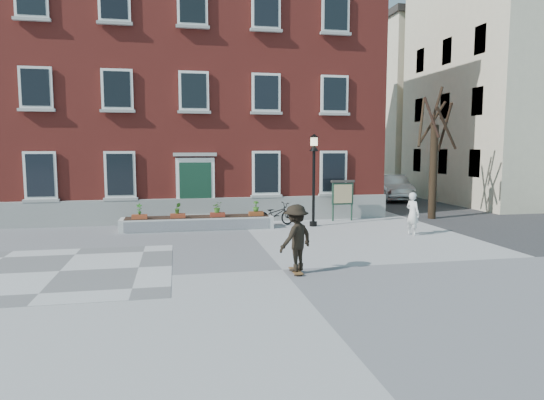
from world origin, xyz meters
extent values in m
plane|color=#99999B|center=(0.00, 0.00, 0.00)|extent=(100.00, 100.00, 0.00)
cube|color=slate|center=(-6.00, 1.00, 0.01)|extent=(6.00, 6.00, 0.01)
imported|color=black|center=(1.31, 7.43, 0.49)|extent=(1.99, 1.21, 0.99)
imported|color=silver|center=(10.65, 15.95, 0.81)|extent=(2.54, 5.13, 1.62)
imported|color=white|center=(6.07, 4.25, 0.83)|extent=(0.58, 0.70, 1.65)
cube|color=maroon|center=(-2.00, 14.00, 6.00)|extent=(18.00, 10.00, 12.00)
cube|color=gray|center=(-2.00, 8.88, 0.55)|extent=(18.00, 0.24, 1.10)
cube|color=#9C9B97|center=(-2.00, 8.75, 0.10)|extent=(2.60, 0.80, 0.20)
cube|color=#A1A19C|center=(-2.00, 8.90, 0.30)|extent=(2.20, 0.50, 0.20)
cube|color=white|center=(-2.00, 8.92, 1.65)|extent=(1.70, 0.12, 2.50)
cube|color=#133625|center=(-2.00, 8.87, 1.55)|extent=(1.40, 0.06, 2.30)
cube|color=#A6A7A1|center=(-2.00, 8.88, 3.05)|extent=(1.90, 0.25, 0.15)
cube|color=silver|center=(-8.40, 8.90, 2.20)|extent=(1.30, 0.10, 2.00)
cube|color=black|center=(-8.40, 8.85, 2.20)|extent=(1.08, 0.04, 1.78)
cube|color=#999A95|center=(-8.40, 8.84, 1.14)|extent=(1.44, 0.20, 0.12)
cube|color=silver|center=(-8.40, 8.90, 5.80)|extent=(1.30, 0.10, 1.70)
cube|color=black|center=(-8.40, 8.85, 5.80)|extent=(1.08, 0.04, 1.48)
cube|color=#A5A5A0|center=(-8.40, 8.84, 4.89)|extent=(1.44, 0.20, 0.12)
cube|color=#A4A49F|center=(-8.40, 8.84, 8.49)|extent=(1.44, 0.20, 0.12)
cube|color=silver|center=(-5.20, 8.90, 2.20)|extent=(1.30, 0.10, 2.00)
cube|color=black|center=(-5.20, 8.85, 2.20)|extent=(1.08, 0.04, 1.78)
cube|color=#A3A39E|center=(-5.20, 8.84, 1.14)|extent=(1.44, 0.20, 0.12)
cube|color=white|center=(-5.20, 8.90, 5.80)|extent=(1.30, 0.10, 1.70)
cube|color=black|center=(-5.20, 8.85, 5.80)|extent=(1.08, 0.04, 1.48)
cube|color=gray|center=(-5.20, 8.84, 4.89)|extent=(1.44, 0.20, 0.12)
cube|color=white|center=(-5.20, 8.90, 9.40)|extent=(1.30, 0.10, 1.70)
cube|color=black|center=(-5.20, 8.85, 9.40)|extent=(1.08, 0.04, 1.48)
cube|color=gray|center=(-5.20, 8.84, 8.49)|extent=(1.44, 0.20, 0.12)
cube|color=white|center=(-2.00, 8.90, 5.80)|extent=(1.30, 0.10, 1.70)
cube|color=black|center=(-2.00, 8.85, 5.80)|extent=(1.08, 0.04, 1.48)
cube|color=#969691|center=(-2.00, 8.84, 4.89)|extent=(1.44, 0.20, 0.12)
cube|color=white|center=(-2.00, 8.90, 9.40)|extent=(1.30, 0.10, 1.70)
cube|color=black|center=(-2.00, 8.85, 9.40)|extent=(1.08, 0.04, 1.48)
cube|color=#989893|center=(-2.00, 8.84, 8.49)|extent=(1.44, 0.20, 0.12)
cube|color=white|center=(1.20, 8.90, 2.20)|extent=(1.30, 0.10, 2.00)
cube|color=black|center=(1.20, 8.85, 2.20)|extent=(1.08, 0.04, 1.78)
cube|color=#A9A9A3|center=(1.20, 8.84, 1.14)|extent=(1.44, 0.20, 0.12)
cube|color=white|center=(1.20, 8.90, 5.80)|extent=(1.30, 0.10, 1.70)
cube|color=black|center=(1.20, 8.85, 5.80)|extent=(1.08, 0.04, 1.48)
cube|color=#959691|center=(1.20, 8.84, 4.89)|extent=(1.44, 0.20, 0.12)
cube|color=white|center=(1.20, 8.90, 9.40)|extent=(1.30, 0.10, 1.70)
cube|color=black|center=(1.20, 8.85, 9.40)|extent=(1.08, 0.04, 1.48)
cube|color=#999994|center=(1.20, 8.84, 8.49)|extent=(1.44, 0.20, 0.12)
cube|color=white|center=(4.40, 8.90, 2.20)|extent=(1.30, 0.10, 2.00)
cube|color=black|center=(4.40, 8.85, 2.20)|extent=(1.08, 0.04, 1.78)
cube|color=#A0A19C|center=(4.40, 8.84, 1.14)|extent=(1.44, 0.20, 0.12)
cube|color=white|center=(4.40, 8.90, 5.80)|extent=(1.30, 0.10, 1.70)
cube|color=black|center=(4.40, 8.85, 5.80)|extent=(1.08, 0.04, 1.48)
cube|color=#9E9F9A|center=(4.40, 8.84, 4.89)|extent=(1.44, 0.20, 0.12)
cube|color=silver|center=(4.40, 8.90, 9.40)|extent=(1.30, 0.10, 1.70)
cube|color=black|center=(4.40, 8.85, 9.40)|extent=(1.08, 0.04, 1.48)
cube|color=#9E9F9A|center=(4.40, 8.84, 8.49)|extent=(1.44, 0.20, 0.12)
cube|color=silver|center=(-2.00, 7.20, 0.25)|extent=(6.20, 1.10, 0.50)
cube|color=#B5B5B5|center=(-2.00, 6.64, 0.25)|extent=(5.80, 0.02, 0.40)
cube|color=black|center=(-2.00, 7.20, 0.50)|extent=(5.80, 0.90, 0.06)
cube|color=#943D20|center=(-4.30, 6.95, 0.60)|extent=(0.60, 0.25, 0.20)
imported|color=#27671F|center=(-4.30, 6.95, 0.92)|extent=(0.24, 0.24, 0.45)
cube|color=maroon|center=(-2.80, 6.95, 0.60)|extent=(0.60, 0.25, 0.20)
imported|color=#33651E|center=(-2.80, 6.95, 0.92)|extent=(0.25, 0.25, 0.45)
cube|color=maroon|center=(-1.20, 6.95, 0.60)|extent=(0.60, 0.25, 0.20)
imported|color=#396E21|center=(-1.20, 6.95, 0.92)|extent=(0.40, 0.40, 0.45)
cube|color=brown|center=(0.40, 6.95, 0.60)|extent=(0.60, 0.25, 0.20)
imported|color=#30621D|center=(0.40, 6.95, 0.92)|extent=(0.25, 0.25, 0.45)
cylinder|color=black|center=(9.00, 8.00, 2.20)|extent=(0.36, 0.36, 4.40)
cylinder|color=black|center=(9.51, 8.00, 4.29)|extent=(0.12, 1.12, 2.23)
cylinder|color=black|center=(9.17, 8.52, 4.55)|extent=(1.18, 0.49, 1.97)
cylinder|color=#302215|center=(8.51, 8.36, 4.55)|extent=(0.88, 1.14, 2.35)
cylinder|color=black|center=(8.70, 7.78, 4.73)|extent=(0.60, 0.77, 1.90)
cylinder|color=black|center=(9.20, 7.37, 4.24)|extent=(1.39, 0.55, 1.95)
cylinder|color=#2F2015|center=(9.16, 8.13, 5.37)|extent=(0.43, 0.48, 1.58)
cube|color=#38383A|center=(12.00, 18.00, 0.00)|extent=(8.00, 36.00, 0.01)
cube|color=beige|center=(18.00, 14.00, 7.00)|extent=(10.00, 11.00, 14.00)
cube|color=beige|center=(18.00, 26.00, 6.50)|extent=(10.00, 11.00, 13.00)
cube|color=#34302D|center=(18.00, 26.00, 13.25)|extent=(10.40, 11.40, 0.50)
cube|color=black|center=(13.04, 10.80, 2.50)|extent=(0.08, 1.00, 1.50)
cube|color=black|center=(13.04, 14.00, 2.50)|extent=(0.08, 1.00, 1.50)
cube|color=black|center=(13.04, 17.20, 2.50)|extent=(0.08, 1.00, 1.50)
cube|color=black|center=(13.04, 10.80, 5.80)|extent=(0.08, 1.00, 1.50)
cube|color=black|center=(13.04, 14.00, 5.80)|extent=(0.08, 1.00, 1.50)
cube|color=black|center=(13.04, 17.20, 5.80)|extent=(0.08, 1.00, 1.50)
cube|color=black|center=(13.04, 10.80, 9.00)|extent=(0.08, 1.00, 1.50)
cube|color=black|center=(13.04, 14.00, 9.00)|extent=(0.08, 1.00, 1.50)
cube|color=black|center=(13.04, 17.20, 9.00)|extent=(0.08, 1.00, 1.50)
cylinder|color=black|center=(2.90, 6.99, 0.10)|extent=(0.32, 0.32, 0.20)
cylinder|color=black|center=(2.90, 6.99, 1.60)|extent=(0.12, 0.12, 3.20)
cone|color=black|center=(2.90, 6.99, 3.35)|extent=(0.40, 0.40, 0.30)
cube|color=beige|center=(2.90, 6.99, 3.60)|extent=(0.24, 0.24, 0.34)
cone|color=black|center=(2.90, 6.99, 3.85)|extent=(0.40, 0.40, 0.16)
cylinder|color=#1B3626|center=(4.17, 8.20, 0.90)|extent=(0.08, 0.08, 1.80)
cylinder|color=#183124|center=(5.07, 8.20, 0.90)|extent=(0.08, 0.08, 1.80)
cube|color=#1B3628|center=(4.62, 8.20, 1.25)|extent=(1.00, 0.10, 1.00)
cube|color=beige|center=(4.62, 8.14, 1.25)|extent=(0.85, 0.02, 0.85)
cube|color=#3C3734|center=(4.62, 8.20, 1.82)|extent=(1.10, 0.16, 0.10)
cube|color=brown|center=(0.28, -0.42, 0.06)|extent=(0.22, 0.78, 0.03)
cylinder|color=black|center=(0.19, -0.70, 0.03)|extent=(0.03, 0.05, 0.05)
cylinder|color=black|center=(0.37, -0.70, 0.03)|extent=(0.03, 0.05, 0.05)
cylinder|color=black|center=(0.19, -0.14, 0.03)|extent=(0.03, 0.05, 0.05)
cylinder|color=black|center=(0.37, -0.14, 0.03)|extent=(0.03, 0.05, 0.05)
imported|color=black|center=(0.28, -0.42, 0.97)|extent=(1.32, 1.21, 1.79)
camera|label=1|loc=(-2.82, -12.79, 3.38)|focal=32.00mm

